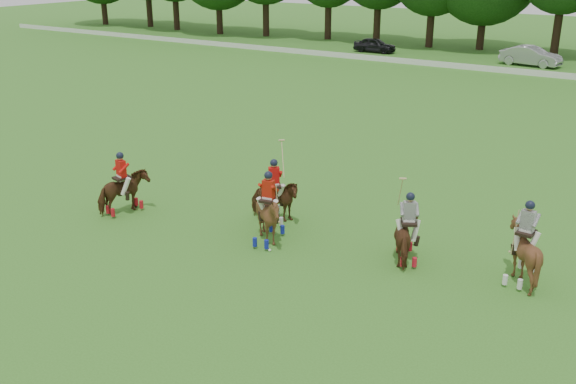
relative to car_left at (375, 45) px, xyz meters
The scene contains 10 objects.
ground 44.94m from the car_left, 71.06° to the right, with size 180.00×180.00×0.00m, color #377120.
boundary_rail 15.27m from the car_left, 17.15° to the right, with size 120.00×0.10×0.44m, color white.
car_left is the anchor object (origin of this frame).
car_mid 13.83m from the car_left, ahead, with size 1.66×4.77×1.57m, color #A5A6AB.
polo_red_a 41.07m from the car_left, 77.05° to the right, with size 1.27×1.95×2.24m.
polo_red_b 40.36m from the car_left, 69.56° to the right, with size 1.97×1.94×2.77m.
polo_red_c 42.03m from the car_left, 69.26° to the right, with size 1.57×1.71×2.37m.
polo_stripe_a 42.70m from the car_left, 63.44° to the right, with size 1.52×1.88×2.72m.
polo_stripe_b 43.73m from the car_left, 59.37° to the right, with size 1.52×1.68×2.40m.
polo_ball 42.72m from the car_left, 69.01° to the right, with size 0.09×0.09×0.09m, color white.
Camera 1 is at (10.81, -12.17, 8.69)m, focal length 40.00 mm.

